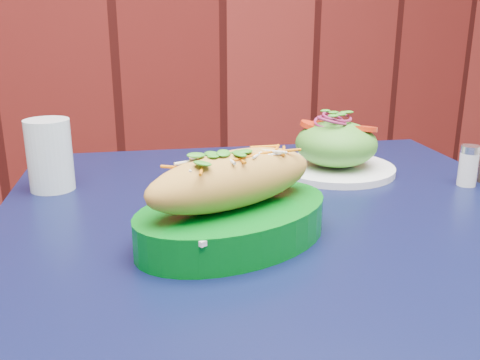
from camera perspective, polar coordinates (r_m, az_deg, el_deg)
name	(u,v)px	position (r m, az deg, el deg)	size (l,w,h in m)	color
cafe_table	(280,269)	(0.79, 4.28, -9.43)	(0.96, 0.96, 0.75)	black
banh_mi_basket	(233,203)	(0.65, -0.73, -2.52)	(0.30, 0.24, 0.12)	#016413
salad_plate	(336,149)	(0.96, 10.18, 3.29)	(0.21, 0.21, 0.11)	white
water_glass	(50,155)	(0.89, -19.63, 2.52)	(0.07, 0.07, 0.11)	silver
salt_shaker	(468,166)	(0.94, 23.17, 1.41)	(0.03, 0.03, 0.07)	white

